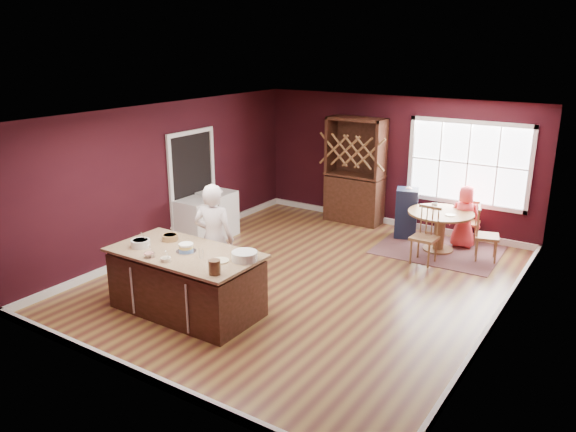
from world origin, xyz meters
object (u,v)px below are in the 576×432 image
object	(u,v)px
chair_east	(487,234)
seated_woman	(465,217)
baker	(214,240)
dryer	(218,214)
kitchen_island	(186,283)
dining_table	(440,223)
chair_south	(425,235)
high_chair	(406,212)
chair_north	(469,221)
layer_cake	(186,248)
washer	(196,222)
toddler	(410,198)
hutch	(355,171)

from	to	relation	value
chair_east	seated_woman	xyz separation A→B (m)	(-0.55, 0.45, 0.10)
baker	dryer	size ratio (longest dim) A/B	1.93
kitchen_island	dining_table	world-z (taller)	kitchen_island
chair_south	high_chair	distance (m)	1.38
kitchen_island	chair_south	size ratio (longest dim) A/B	2.14
chair_south	chair_north	distance (m)	1.51
layer_cake	washer	bearing A→B (deg)	129.84
chair_south	toddler	bearing A→B (deg)	125.76
baker	washer	size ratio (longest dim) A/B	1.98
baker	chair_north	bearing A→B (deg)	-139.36
kitchen_island	dryer	distance (m)	3.34
chair_east	washer	world-z (taller)	chair_east
baker	high_chair	size ratio (longest dim) A/B	1.69
washer	high_chair	bearing A→B (deg)	39.12
seated_woman	dryer	world-z (taller)	seated_woman
kitchen_island	chair_east	xyz separation A→B (m)	(3.08, 4.38, 0.05)
layer_cake	high_chair	bearing A→B (deg)	73.80
baker	toddler	distance (m)	4.32
chair_north	hutch	xyz separation A→B (m)	(-2.47, 0.01, 0.67)
hutch	washer	size ratio (longest dim) A/B	2.55
layer_cake	hutch	size ratio (longest dim) A/B	0.13
seated_woman	dryer	size ratio (longest dim) A/B	1.32
chair_south	dining_table	bearing A→B (deg)	90.64
chair_north	hutch	distance (m)	2.56
hutch	seated_woman	bearing A→B (deg)	-6.60
chair_east	chair_north	distance (m)	0.89
chair_south	washer	size ratio (longest dim) A/B	1.16
hutch	washer	bearing A→B (deg)	-122.45
chair_north	layer_cake	bearing A→B (deg)	56.03
toddler	dryer	distance (m)	3.80
chair_south	kitchen_island	bearing A→B (deg)	-118.80
high_chair	dryer	world-z (taller)	high_chair
toddler	kitchen_island	bearing A→B (deg)	-107.15
layer_cake	chair_east	xyz separation A→B (m)	(3.06, 4.37, -0.49)
dryer	dining_table	bearing A→B (deg)	21.53
layer_cake	chair_south	xyz separation A→B (m)	(2.17, 3.64, -0.47)
chair_south	toddler	size ratio (longest dim) A/B	3.92
layer_cake	chair_south	size ratio (longest dim) A/B	0.28
dining_table	hutch	distance (m)	2.33
kitchen_island	baker	xyz separation A→B (m)	(-0.07, 0.71, 0.43)
chair_north	kitchen_island	bearing A→B (deg)	55.85
chair_east	seated_woman	distance (m)	0.72
hutch	dryer	size ratio (longest dim) A/B	2.48
seated_woman	layer_cake	bearing A→B (deg)	56.52
dining_table	chair_north	size ratio (longest dim) A/B	1.31
kitchen_island	dining_table	bearing A→B (deg)	63.26
baker	chair_north	distance (m)	5.14
hutch	toddler	bearing A→B (deg)	-15.03
baker	kitchen_island	bearing A→B (deg)	77.07
chair_south	toddler	world-z (taller)	chair_south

